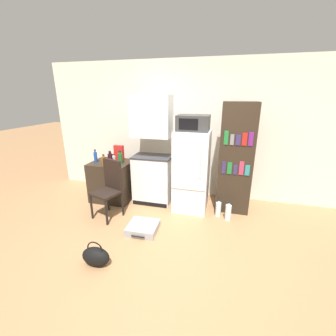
{
  "coord_description": "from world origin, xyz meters",
  "views": [
    {
      "loc": [
        0.74,
        -2.47,
        2.03
      ],
      "look_at": [
        -0.15,
        0.85,
        0.89
      ],
      "focal_mm": 24.0,
      "sensor_mm": 36.0,
      "label": 1
    }
  ],
  "objects_px": {
    "bottle_amber_beer": "(104,161)",
    "water_bottle_middle": "(218,209)",
    "bottle_blue_soda": "(95,157)",
    "bottle_green_tall": "(120,158)",
    "bottle_ketchup_red": "(110,157)",
    "microwave": "(193,123)",
    "bottle_wine_dark": "(110,159)",
    "bookshelf": "(236,159)",
    "suitcase_large_flat": "(143,228)",
    "water_bottle_front": "(228,212)",
    "side_table": "(113,181)",
    "handbag": "(96,256)",
    "bottle_clear_short": "(114,159)",
    "kitchen_hutch": "(152,155)",
    "cereal_box": "(119,153)",
    "chair": "(110,184)",
    "refrigerator": "(192,171)"
  },
  "relations": [
    {
      "from": "microwave",
      "to": "chair",
      "type": "distance_m",
      "value": 1.75
    },
    {
      "from": "bottle_clear_short",
      "to": "suitcase_large_flat",
      "type": "xyz_separation_m",
      "value": [
        0.93,
        -0.94,
        -0.78
      ]
    },
    {
      "from": "bottle_ketchup_red",
      "to": "chair",
      "type": "distance_m",
      "value": 0.79
    },
    {
      "from": "bottle_ketchup_red",
      "to": "side_table",
      "type": "bearing_deg",
      "value": -58.42
    },
    {
      "from": "bookshelf",
      "to": "bottle_green_tall",
      "type": "relative_size",
      "value": 7.7
    },
    {
      "from": "water_bottle_middle",
      "to": "water_bottle_front",
      "type": "bearing_deg",
      "value": -27.43
    },
    {
      "from": "bottle_ketchup_red",
      "to": "bottle_amber_beer",
      "type": "bearing_deg",
      "value": -87.95
    },
    {
      "from": "bottle_blue_soda",
      "to": "bottle_ketchup_red",
      "type": "xyz_separation_m",
      "value": [
        0.25,
        0.13,
        -0.03
      ]
    },
    {
      "from": "handbag",
      "to": "water_bottle_front",
      "type": "distance_m",
      "value": 2.18
    },
    {
      "from": "bottle_amber_beer",
      "to": "bottle_ketchup_red",
      "type": "relative_size",
      "value": 1.12
    },
    {
      "from": "bottle_amber_beer",
      "to": "bottle_wine_dark",
      "type": "distance_m",
      "value": 0.12
    },
    {
      "from": "handbag",
      "to": "water_bottle_middle",
      "type": "relative_size",
      "value": 1.13
    },
    {
      "from": "suitcase_large_flat",
      "to": "bottle_ketchup_red",
      "type": "bearing_deg",
      "value": 133.7
    },
    {
      "from": "kitchen_hutch",
      "to": "bottle_blue_soda",
      "type": "bearing_deg",
      "value": -171.61
    },
    {
      "from": "bottle_ketchup_red",
      "to": "suitcase_large_flat",
      "type": "xyz_separation_m",
      "value": [
        1.03,
        -1.0,
        -0.79
      ]
    },
    {
      "from": "suitcase_large_flat",
      "to": "bottle_blue_soda",
      "type": "bearing_deg",
      "value": 143.61
    },
    {
      "from": "bottle_amber_beer",
      "to": "bottle_clear_short",
      "type": "height_order",
      "value": "bottle_amber_beer"
    },
    {
      "from": "side_table",
      "to": "bottle_ketchup_red",
      "type": "bearing_deg",
      "value": 121.58
    },
    {
      "from": "side_table",
      "to": "handbag",
      "type": "distance_m",
      "value": 1.91
    },
    {
      "from": "bottle_clear_short",
      "to": "handbag",
      "type": "relative_size",
      "value": 0.44
    },
    {
      "from": "bottle_blue_soda",
      "to": "bottle_green_tall",
      "type": "xyz_separation_m",
      "value": [
        0.51,
        0.03,
        0.0
      ]
    },
    {
      "from": "bottle_amber_beer",
      "to": "water_bottle_middle",
      "type": "distance_m",
      "value": 2.24
    },
    {
      "from": "bottle_amber_beer",
      "to": "bottle_blue_soda",
      "type": "relative_size",
      "value": 0.82
    },
    {
      "from": "water_bottle_front",
      "to": "handbag",
      "type": "bearing_deg",
      "value": -135.98
    },
    {
      "from": "microwave",
      "to": "side_table",
      "type": "bearing_deg",
      "value": -179.31
    },
    {
      "from": "bookshelf",
      "to": "suitcase_large_flat",
      "type": "xyz_separation_m",
      "value": [
        -1.33,
        -1.08,
        -0.9
      ]
    },
    {
      "from": "water_bottle_front",
      "to": "water_bottle_middle",
      "type": "height_order",
      "value": "water_bottle_front"
    },
    {
      "from": "bottle_amber_beer",
      "to": "suitcase_large_flat",
      "type": "height_order",
      "value": "bottle_amber_beer"
    },
    {
      "from": "bottle_green_tall",
      "to": "cereal_box",
      "type": "bearing_deg",
      "value": 121.87
    },
    {
      "from": "bookshelf",
      "to": "chair",
      "type": "bearing_deg",
      "value": -159.92
    },
    {
      "from": "bottle_amber_beer",
      "to": "water_bottle_front",
      "type": "xyz_separation_m",
      "value": [
        2.29,
        -0.04,
        -0.71
      ]
    },
    {
      "from": "bookshelf",
      "to": "suitcase_large_flat",
      "type": "height_order",
      "value": "bookshelf"
    },
    {
      "from": "bottle_wine_dark",
      "to": "water_bottle_middle",
      "type": "relative_size",
      "value": 0.8
    },
    {
      "from": "bottle_blue_soda",
      "to": "bottle_green_tall",
      "type": "bearing_deg",
      "value": 3.88
    },
    {
      "from": "bookshelf",
      "to": "microwave",
      "type": "bearing_deg",
      "value": -170.18
    },
    {
      "from": "bottle_wine_dark",
      "to": "handbag",
      "type": "xyz_separation_m",
      "value": [
        0.63,
        -1.64,
        -0.76
      ]
    },
    {
      "from": "bottle_wine_dark",
      "to": "suitcase_large_flat",
      "type": "relative_size",
      "value": 0.54
    },
    {
      "from": "bottle_ketchup_red",
      "to": "kitchen_hutch",
      "type": "bearing_deg",
      "value": 2.05
    },
    {
      "from": "refrigerator",
      "to": "cereal_box",
      "type": "height_order",
      "value": "refrigerator"
    },
    {
      "from": "bookshelf",
      "to": "handbag",
      "type": "xyz_separation_m",
      "value": [
        -1.63,
        -1.91,
        -0.83
      ]
    },
    {
      "from": "bottle_clear_short",
      "to": "water_bottle_front",
      "type": "xyz_separation_m",
      "value": [
        2.2,
        -0.25,
        -0.7
      ]
    },
    {
      "from": "microwave",
      "to": "bottle_wine_dark",
      "type": "bearing_deg",
      "value": -174.55
    },
    {
      "from": "bottle_clear_short",
      "to": "handbag",
      "type": "xyz_separation_m",
      "value": [
        0.63,
        -1.77,
        -0.72
      ]
    },
    {
      "from": "chair",
      "to": "bottle_clear_short",
      "type": "bearing_deg",
      "value": 128.62
    },
    {
      "from": "suitcase_large_flat",
      "to": "bottle_green_tall",
      "type": "bearing_deg",
      "value": 128.32
    },
    {
      "from": "refrigerator",
      "to": "bottle_amber_beer",
      "type": "xyz_separation_m",
      "value": [
        -1.61,
        -0.22,
        0.14
      ]
    },
    {
      "from": "side_table",
      "to": "bookshelf",
      "type": "distance_m",
      "value": 2.39
    },
    {
      "from": "bottle_wine_dark",
      "to": "bottle_green_tall",
      "type": "height_order",
      "value": "bottle_wine_dark"
    },
    {
      "from": "bottle_clear_short",
      "to": "kitchen_hutch",
      "type": "bearing_deg",
      "value": 6.91
    },
    {
      "from": "kitchen_hutch",
      "to": "bottle_amber_beer",
      "type": "bearing_deg",
      "value": -160.6
    }
  ]
}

